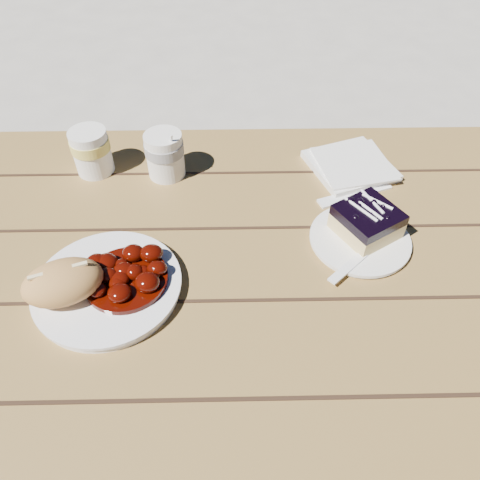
{
  "coord_description": "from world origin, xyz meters",
  "views": [
    {
      "loc": [
        -0.21,
        -0.52,
        1.34
      ],
      "look_at": [
        -0.2,
        -0.01,
        0.81
      ],
      "focal_mm": 35.0,
      "sensor_mm": 36.0,
      "label": 1
    }
  ],
  "objects_px": {
    "picnic_table": "(346,316)",
    "second_cup": "(92,152)",
    "main_plate": "(108,287)",
    "dessert_plate": "(360,240)",
    "blueberry_cake": "(367,221)",
    "coffee_cup": "(165,155)",
    "bread_roll": "(63,282)"
  },
  "relations": [
    {
      "from": "bread_roll",
      "to": "coffee_cup",
      "type": "height_order",
      "value": "coffee_cup"
    },
    {
      "from": "picnic_table",
      "to": "second_cup",
      "type": "distance_m",
      "value": 0.59
    },
    {
      "from": "main_plate",
      "to": "bread_roll",
      "type": "relative_size",
      "value": 1.89
    },
    {
      "from": "bread_roll",
      "to": "second_cup",
      "type": "xyz_separation_m",
      "value": [
        -0.02,
        0.33,
        -0.0
      ]
    },
    {
      "from": "bread_roll",
      "to": "blueberry_cake",
      "type": "distance_m",
      "value": 0.5
    },
    {
      "from": "picnic_table",
      "to": "blueberry_cake",
      "type": "bearing_deg",
      "value": 77.0
    },
    {
      "from": "bread_roll",
      "to": "second_cup",
      "type": "bearing_deg",
      "value": 94.22
    },
    {
      "from": "main_plate",
      "to": "second_cup",
      "type": "distance_m",
      "value": 0.32
    },
    {
      "from": "blueberry_cake",
      "to": "coffee_cup",
      "type": "xyz_separation_m",
      "value": [
        -0.36,
        0.18,
        0.01
      ]
    },
    {
      "from": "picnic_table",
      "to": "main_plate",
      "type": "bearing_deg",
      "value": -172.25
    },
    {
      "from": "blueberry_cake",
      "to": "coffee_cup",
      "type": "distance_m",
      "value": 0.4
    },
    {
      "from": "picnic_table",
      "to": "main_plate",
      "type": "relative_size",
      "value": 8.88
    },
    {
      "from": "main_plate",
      "to": "bread_roll",
      "type": "xyz_separation_m",
      "value": [
        -0.06,
        -0.02,
        0.04
      ]
    },
    {
      "from": "picnic_table",
      "to": "coffee_cup",
      "type": "distance_m",
      "value": 0.47
    },
    {
      "from": "picnic_table",
      "to": "blueberry_cake",
      "type": "xyz_separation_m",
      "value": [
        0.01,
        0.06,
        0.2
      ]
    },
    {
      "from": "bread_roll",
      "to": "coffee_cup",
      "type": "relative_size",
      "value": 1.3
    },
    {
      "from": "coffee_cup",
      "to": "bread_roll",
      "type": "bearing_deg",
      "value": -110.94
    },
    {
      "from": "picnic_table",
      "to": "dessert_plate",
      "type": "distance_m",
      "value": 0.17
    },
    {
      "from": "main_plate",
      "to": "picnic_table",
      "type": "bearing_deg",
      "value": 7.75
    },
    {
      "from": "main_plate",
      "to": "second_cup",
      "type": "height_order",
      "value": "second_cup"
    },
    {
      "from": "dessert_plate",
      "to": "second_cup",
      "type": "distance_m",
      "value": 0.54
    },
    {
      "from": "blueberry_cake",
      "to": "second_cup",
      "type": "xyz_separation_m",
      "value": [
        -0.51,
        0.2,
        0.01
      ]
    },
    {
      "from": "picnic_table",
      "to": "bread_roll",
      "type": "bearing_deg",
      "value": -170.75
    },
    {
      "from": "coffee_cup",
      "to": "blueberry_cake",
      "type": "bearing_deg",
      "value": -26.96
    },
    {
      "from": "bread_roll",
      "to": "coffee_cup",
      "type": "bearing_deg",
      "value": 69.06
    },
    {
      "from": "second_cup",
      "to": "bread_roll",
      "type": "bearing_deg",
      "value": -85.78
    },
    {
      "from": "picnic_table",
      "to": "dessert_plate",
      "type": "bearing_deg",
      "value": 85.63
    },
    {
      "from": "main_plate",
      "to": "blueberry_cake",
      "type": "relative_size",
      "value": 1.77
    },
    {
      "from": "bread_roll",
      "to": "dessert_plate",
      "type": "xyz_separation_m",
      "value": [
        0.47,
        0.12,
        -0.04
      ]
    },
    {
      "from": "main_plate",
      "to": "dessert_plate",
      "type": "xyz_separation_m",
      "value": [
        0.42,
        0.1,
        -0.0
      ]
    },
    {
      "from": "blueberry_cake",
      "to": "second_cup",
      "type": "bearing_deg",
      "value": 127.66
    },
    {
      "from": "dessert_plate",
      "to": "coffee_cup",
      "type": "bearing_deg",
      "value": 150.49
    }
  ]
}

